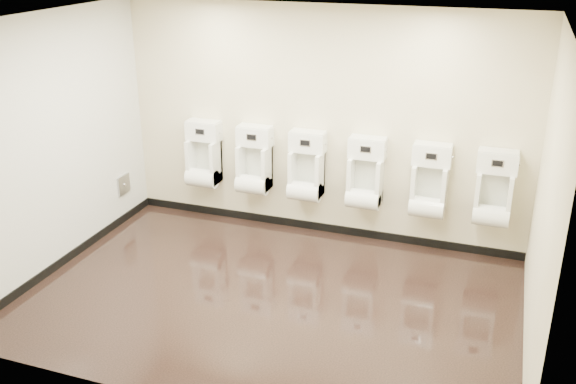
% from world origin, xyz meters
% --- Properties ---
extents(ground, '(5.00, 3.50, 0.00)m').
position_xyz_m(ground, '(0.00, 0.00, 0.00)').
color(ground, black).
rests_on(ground, ground).
extents(ceiling, '(5.00, 3.50, 0.00)m').
position_xyz_m(ceiling, '(0.00, 0.00, 2.80)').
color(ceiling, white).
extents(back_wall, '(5.00, 0.02, 2.80)m').
position_xyz_m(back_wall, '(0.00, 1.75, 1.40)').
color(back_wall, beige).
rests_on(back_wall, ground).
extents(front_wall, '(5.00, 0.02, 2.80)m').
position_xyz_m(front_wall, '(0.00, -1.75, 1.40)').
color(front_wall, beige).
rests_on(front_wall, ground).
extents(left_wall, '(0.02, 3.50, 2.80)m').
position_xyz_m(left_wall, '(-2.50, 0.00, 1.40)').
color(left_wall, beige).
rests_on(left_wall, ground).
extents(right_wall, '(0.02, 3.50, 2.80)m').
position_xyz_m(right_wall, '(2.50, 0.00, 1.40)').
color(right_wall, beige).
rests_on(right_wall, ground).
extents(tile_overlay_left, '(0.01, 3.50, 2.80)m').
position_xyz_m(tile_overlay_left, '(-2.50, 0.00, 1.40)').
color(tile_overlay_left, silver).
rests_on(tile_overlay_left, ground).
extents(skirting_back, '(5.00, 0.02, 0.10)m').
position_xyz_m(skirting_back, '(0.00, 1.74, 0.05)').
color(skirting_back, black).
rests_on(skirting_back, ground).
extents(skirting_left, '(0.02, 3.50, 0.10)m').
position_xyz_m(skirting_left, '(-2.49, 0.00, 0.05)').
color(skirting_left, black).
rests_on(skirting_left, ground).
extents(access_panel, '(0.04, 0.25, 0.25)m').
position_xyz_m(access_panel, '(-2.48, 1.20, 0.50)').
color(access_panel, '#9E9EA3').
rests_on(access_panel, left_wall).
extents(urinal_0, '(0.45, 0.34, 0.84)m').
position_xyz_m(urinal_0, '(-1.52, 1.60, 0.83)').
color(urinal_0, white).
rests_on(urinal_0, back_wall).
extents(urinal_1, '(0.45, 0.34, 0.84)m').
position_xyz_m(urinal_1, '(-0.82, 1.60, 0.83)').
color(urinal_1, white).
rests_on(urinal_1, back_wall).
extents(urinal_2, '(0.45, 0.34, 0.84)m').
position_xyz_m(urinal_2, '(-0.13, 1.60, 0.83)').
color(urinal_2, white).
rests_on(urinal_2, back_wall).
extents(urinal_3, '(0.45, 0.34, 0.84)m').
position_xyz_m(urinal_3, '(0.60, 1.60, 0.83)').
color(urinal_3, white).
rests_on(urinal_3, back_wall).
extents(urinal_4, '(0.45, 0.34, 0.84)m').
position_xyz_m(urinal_4, '(1.35, 1.60, 0.83)').
color(urinal_4, white).
rests_on(urinal_4, back_wall).
extents(urinal_5, '(0.45, 0.34, 0.84)m').
position_xyz_m(urinal_5, '(2.06, 1.60, 0.83)').
color(urinal_5, white).
rests_on(urinal_5, back_wall).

